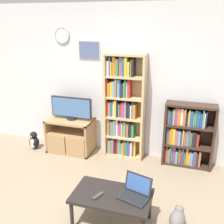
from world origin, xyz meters
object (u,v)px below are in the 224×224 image
(coffee_table, at_px, (112,198))
(penguin_figurine, at_px, (34,141))
(bookshelf_short, at_px, (186,136))
(television, at_px, (71,108))
(remote_near_laptop, at_px, (98,196))
(tv_stand, at_px, (70,135))
(cat, at_px, (178,218))
(laptop, at_px, (135,192))
(bookshelf_tall, at_px, (123,109))

(coffee_table, bearing_deg, penguin_figurine, 144.70)
(bookshelf_short, height_order, coffee_table, bookshelf_short)
(television, distance_m, coffee_table, 2.07)
(remote_near_laptop, bearing_deg, tv_stand, 149.41)
(tv_stand, distance_m, penguin_figurine, 0.73)
(television, distance_m, penguin_figurine, 1.01)
(bookshelf_short, height_order, remote_near_laptop, bookshelf_short)
(remote_near_laptop, height_order, cat, remote_near_laptop)
(tv_stand, distance_m, laptop, 2.16)
(tv_stand, bearing_deg, television, 45.04)
(television, relative_size, bookshelf_short, 0.71)
(bookshelf_short, height_order, laptop, bookshelf_short)
(television, relative_size, remote_near_laptop, 4.65)
(television, height_order, cat, television)
(tv_stand, relative_size, laptop, 2.11)
(tv_stand, distance_m, remote_near_laptop, 2.00)
(coffee_table, height_order, laptop, laptop)
(coffee_table, bearing_deg, remote_near_laptop, -149.46)
(coffee_table, relative_size, remote_near_laptop, 5.60)
(television, distance_m, remote_near_laptop, 2.04)
(remote_near_laptop, bearing_deg, cat, 40.36)
(remote_near_laptop, bearing_deg, television, 148.05)
(bookshelf_tall, distance_m, penguin_figurine, 1.83)
(bookshelf_tall, xyz_separation_m, coffee_table, (0.33, -1.69, -0.52))
(television, xyz_separation_m, penguin_figurine, (-0.74, -0.17, -0.68))
(bookshelf_short, distance_m, coffee_table, 1.86)
(bookshelf_tall, distance_m, cat, 2.02)
(television, height_order, coffee_table, television)
(cat, bearing_deg, tv_stand, 155.35)
(laptop, distance_m, penguin_figurine, 2.65)
(tv_stand, relative_size, bookshelf_tall, 0.45)
(television, relative_size, penguin_figurine, 2.20)
(bookshelf_tall, bearing_deg, remote_near_laptop, -83.84)
(tv_stand, relative_size, penguin_figurine, 2.37)
(tv_stand, bearing_deg, bookshelf_short, 4.03)
(coffee_table, height_order, cat, coffee_table)
(tv_stand, height_order, bookshelf_tall, bookshelf_tall)
(bookshelf_short, height_order, penguin_figurine, bookshelf_short)
(television, bearing_deg, tv_stand, -134.96)
(television, bearing_deg, bookshelf_short, 3.13)
(bookshelf_short, xyz_separation_m, penguin_figurine, (-2.74, -0.28, -0.37))
(television, height_order, remote_near_laptop, television)
(laptop, bearing_deg, bookshelf_tall, 125.88)
(tv_stand, bearing_deg, penguin_figurine, -168.93)
(cat, bearing_deg, television, 154.25)
(television, relative_size, cat, 1.61)
(tv_stand, distance_m, television, 0.52)
(tv_stand, distance_m, cat, 2.47)
(bookshelf_tall, height_order, laptop, bookshelf_tall)
(television, distance_m, bookshelf_short, 2.03)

